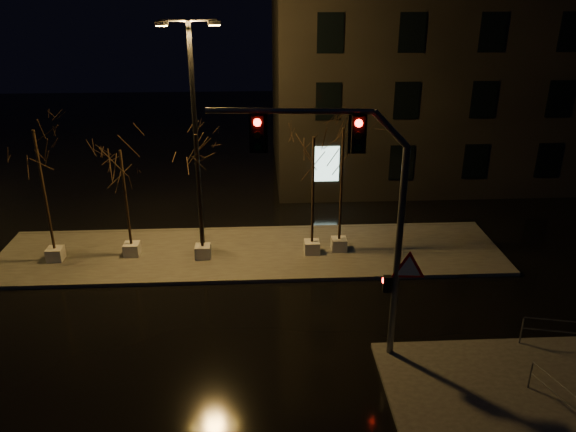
{
  "coord_description": "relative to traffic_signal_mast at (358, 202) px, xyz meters",
  "views": [
    {
      "loc": [
        0.44,
        -16.21,
        11.22
      ],
      "look_at": [
        1.5,
        3.62,
        2.8
      ],
      "focal_mm": 35.0,
      "sensor_mm": 36.0,
      "label": 1
    }
  ],
  "objects": [
    {
      "name": "guard_rail_a",
      "position": [
        6.77,
        -0.1,
        -4.51
      ],
      "size": [
        2.28,
        0.57,
        1.01
      ],
      "rotation": [
        0.0,
        0.0,
        -0.23
      ],
      "color": "#525459",
      "rests_on": "sidewalk_corner"
    },
    {
      "name": "ground",
      "position": [
        -3.23,
        1.4,
        -5.31
      ],
      "size": [
        90.0,
        90.0,
        0.0
      ],
      "primitive_type": "plane",
      "color": "black",
      "rests_on": "ground"
    },
    {
      "name": "tree_2",
      "position": [
        -5.29,
        6.94,
        -0.95
      ],
      "size": [
        1.8,
        1.8,
        5.56
      ],
      "color": "beige",
      "rests_on": "median"
    },
    {
      "name": "tree_3",
      "position": [
        -0.57,
        7.1,
        -1.11
      ],
      "size": [
        1.8,
        1.8,
        5.34
      ],
      "color": "beige",
      "rests_on": "median"
    },
    {
      "name": "tree_1",
      "position": [
        -8.38,
        7.3,
        -1.49
      ],
      "size": [
        1.8,
        1.8,
        4.84
      ],
      "color": "beige",
      "rests_on": "median"
    },
    {
      "name": "median",
      "position": [
        -3.23,
        7.4,
        -5.24
      ],
      "size": [
        22.0,
        5.0,
        0.15
      ],
      "primitive_type": "cube",
      "color": "#413F3A",
      "rests_on": "ground"
    },
    {
      "name": "tree_0",
      "position": [
        -11.54,
        7.02,
        -0.75
      ],
      "size": [
        1.8,
        1.8,
        5.81
      ],
      "color": "beige",
      "rests_on": "median"
    },
    {
      "name": "streetlight_main",
      "position": [
        -5.31,
        7.21,
        0.43
      ],
      "size": [
        2.43,
        0.54,
        9.7
      ],
      "rotation": [
        0.0,
        0.0,
        0.11
      ],
      "color": "black",
      "rests_on": "median"
    },
    {
      "name": "traffic_signal_mast",
      "position": [
        0.0,
        0.0,
        0.0
      ],
      "size": [
        6.42,
        0.69,
        7.86
      ],
      "rotation": [
        0.0,
        0.0,
        -0.08
      ],
      "color": "#525459",
      "rests_on": "sidewalk_corner"
    },
    {
      "name": "building",
      "position": [
        10.77,
        19.4,
        2.19
      ],
      "size": [
        25.0,
        12.0,
        15.0
      ],
      "primitive_type": "cube",
      "color": "black",
      "rests_on": "ground"
    },
    {
      "name": "tree_4",
      "position": [
        0.65,
        7.31,
        -0.88
      ],
      "size": [
        1.8,
        1.8,
        5.65
      ],
      "color": "beige",
      "rests_on": "median"
    },
    {
      "name": "guard_rail_b",
      "position": [
        5.24,
        -2.94,
        -4.56
      ],
      "size": [
        0.61,
        1.91,
        0.94
      ],
      "rotation": [
        0.0,
        0.0,
        1.87
      ],
      "color": "#525459",
      "rests_on": "sidewalk_corner"
    },
    {
      "name": "sidewalk_corner",
      "position": [
        4.27,
        -2.1,
        -5.24
      ],
      "size": [
        7.0,
        5.0,
        0.15
      ],
      "primitive_type": "cube",
      "color": "#413F3A",
      "rests_on": "ground"
    }
  ]
}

